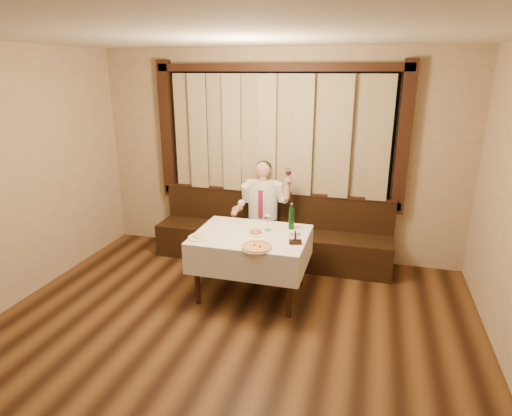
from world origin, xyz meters
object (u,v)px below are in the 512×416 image
(pasta_cream, at_px, (199,235))
(green_bottle, at_px, (292,218))
(pizza, at_px, (257,247))
(cruet_caddy, at_px, (295,239))
(pasta_red, at_px, (256,231))
(seated_man, at_px, (262,205))
(dining_table, at_px, (251,242))
(banquette, at_px, (272,238))

(pasta_cream, height_order, green_bottle, green_bottle)
(pizza, bearing_deg, cruet_caddy, 31.98)
(pasta_red, height_order, seated_man, seated_man)
(green_bottle, xyz_separation_m, cruet_caddy, (0.13, -0.44, -0.08))
(dining_table, bearing_deg, green_bottle, 34.84)
(pizza, distance_m, pasta_red, 0.41)
(banquette, height_order, cruet_caddy, banquette)
(cruet_caddy, bearing_deg, pasta_cream, 168.29)
(banquette, xyz_separation_m, dining_table, (0.00, -1.02, 0.34))
(pizza, bearing_deg, pasta_red, 106.93)
(cruet_caddy, bearing_deg, pasta_red, 142.19)
(banquette, distance_m, cruet_caddy, 1.38)
(pasta_red, height_order, cruet_caddy, cruet_caddy)
(banquette, relative_size, cruet_caddy, 22.39)
(pasta_cream, distance_m, cruet_caddy, 1.05)
(seated_man, bearing_deg, dining_table, -82.58)
(dining_table, bearing_deg, pizza, -66.08)
(green_bottle, height_order, seated_man, seated_man)
(green_bottle, distance_m, cruet_caddy, 0.46)
(seated_man, bearing_deg, pasta_cream, -107.76)
(banquette, bearing_deg, pizza, -83.15)
(green_bottle, bearing_deg, seated_man, 128.79)
(green_bottle, relative_size, seated_man, 0.22)
(pasta_red, distance_m, pasta_cream, 0.63)
(green_bottle, height_order, cruet_caddy, green_bottle)
(pasta_red, distance_m, green_bottle, 0.45)
(banquette, height_order, seated_man, seated_man)
(pizza, distance_m, pasta_cream, 0.69)
(green_bottle, bearing_deg, pasta_red, -143.10)
(pasta_cream, xyz_separation_m, seated_man, (0.39, 1.21, 0.02))
(pasta_red, distance_m, seated_man, 0.94)
(cruet_caddy, bearing_deg, dining_table, 145.26)
(pizza, bearing_deg, banquette, 96.85)
(cruet_caddy, relative_size, seated_man, 0.10)
(pasta_cream, distance_m, green_bottle, 1.08)
(seated_man, bearing_deg, cruet_caddy, -59.10)
(pasta_cream, bearing_deg, dining_table, 28.61)
(banquette, bearing_deg, pasta_cream, -111.40)
(pizza, distance_m, seated_man, 1.35)
(pasta_red, bearing_deg, seated_man, 100.48)
(dining_table, height_order, green_bottle, green_bottle)
(dining_table, distance_m, green_bottle, 0.55)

